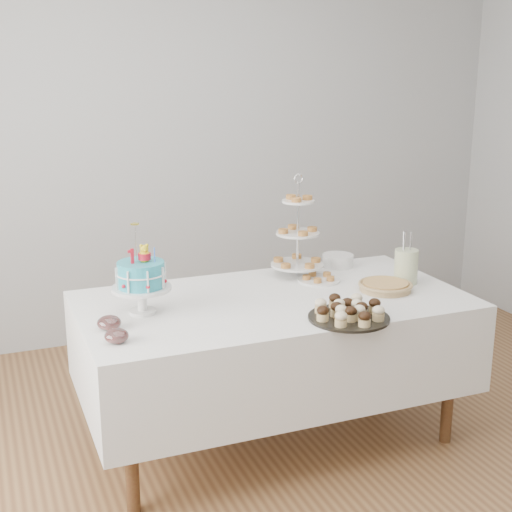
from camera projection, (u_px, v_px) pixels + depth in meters
name	position (u px, v px, depth m)	size (l,w,h in m)	color
floor	(297.00, 466.00, 3.49)	(5.00, 5.00, 0.00)	brown
walls	(301.00, 194.00, 3.13)	(5.04, 4.04, 2.70)	#AAADB0
table	(273.00, 341.00, 3.61)	(1.92, 1.02, 0.77)	silver
birthday_cake	(142.00, 290.00, 3.32)	(0.28, 0.28, 0.43)	silver
cupcake_tray	(349.00, 310.00, 3.26)	(0.38, 0.38, 0.09)	black
pie	(385.00, 286.00, 3.67)	(0.28, 0.28, 0.04)	tan
tiered_stand	(298.00, 234.00, 3.88)	(0.29, 0.29, 0.57)	silver
plate_stack	(338.00, 260.00, 4.11)	(0.18, 0.18, 0.07)	silver
pastry_plate	(319.00, 278.00, 3.84)	(0.23, 0.23, 0.03)	silver
jam_bowl_a	(117.00, 336.00, 2.99)	(0.10, 0.10, 0.06)	silver
jam_bowl_b	(109.00, 323.00, 3.13)	(0.11, 0.11, 0.06)	silver
utensil_pitcher	(406.00, 265.00, 3.78)	(0.13, 0.12, 0.28)	silver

